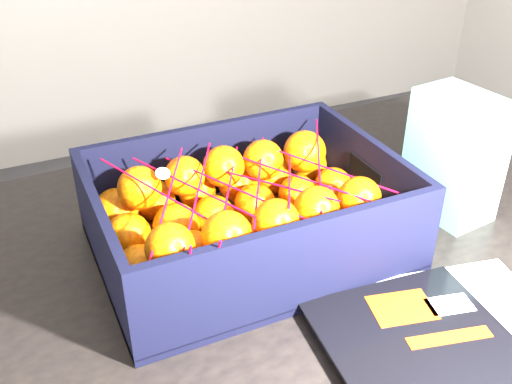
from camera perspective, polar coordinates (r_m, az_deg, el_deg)
name	(u,v)px	position (r m, az deg, el deg)	size (l,w,h in m)	color
table	(318,297)	(0.92, 5.98, -10.04)	(1.23, 0.84, 0.75)	black
magazine_stack	(460,358)	(0.72, 19.05, -14.93)	(0.32, 0.34, 0.02)	silver
produce_crate	(247,224)	(0.83, -0.87, -3.09)	(0.41, 0.31, 0.13)	brown
clementine_heap	(246,216)	(0.81, -0.93, -2.29)	(0.39, 0.29, 0.11)	#E65F04
mesh_net	(243,187)	(0.78, -1.25, 0.53)	(0.34, 0.27, 0.09)	red
retail_carton	(454,156)	(0.93, 18.58, 3.35)	(0.08, 0.13, 0.19)	white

